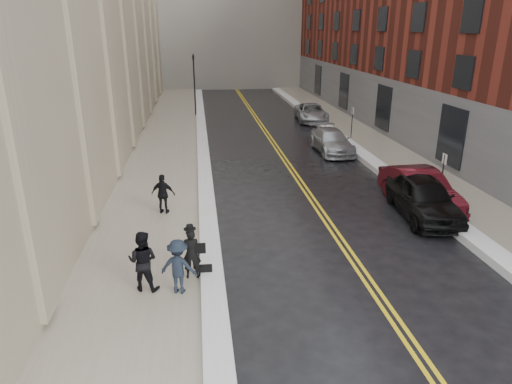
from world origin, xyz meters
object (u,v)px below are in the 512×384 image
object	(u,v)px
car_maroon	(420,189)
car_silver_far	(311,113)
pedestrian_a	(143,261)
pedestrian_b	(178,266)
pedestrian_c	(163,194)
car_silver_near	(331,141)
pedestrian_main	(191,254)
car_black	(423,197)

from	to	relation	value
car_maroon	car_silver_far	distance (m)	19.21
car_silver_far	pedestrian_a	world-z (taller)	pedestrian_a
pedestrian_b	pedestrian_c	size ratio (longest dim) A/B	0.99
car_maroon	car_silver_near	distance (m)	9.43
pedestrian_main	car_black	bearing A→B (deg)	-156.94
car_maroon	pedestrian_main	distance (m)	10.83
car_maroon	car_silver_far	xyz separation A→B (m)	(-0.00, 19.21, -0.10)
pedestrian_main	pedestrian_c	distance (m)	5.39
car_black	pedestrian_c	world-z (taller)	pedestrian_c
car_black	car_maroon	xyz separation A→B (m)	(0.34, 1.03, -0.03)
car_silver_near	pedestrian_b	size ratio (longest dim) A/B	2.95
car_black	pedestrian_main	size ratio (longest dim) A/B	3.04
car_maroon	pedestrian_a	world-z (taller)	pedestrian_a
car_silver_far	pedestrian_c	distance (m)	21.77
car_silver_far	pedestrian_c	world-z (taller)	pedestrian_c
car_silver_far	pedestrian_main	world-z (taller)	pedestrian_main
car_silver_far	pedestrian_c	size ratio (longest dim) A/B	3.06
car_black	pedestrian_main	xyz separation A→B (m)	(-9.26, -3.97, 0.12)
pedestrian_b	car_silver_far	bearing A→B (deg)	-95.09
car_black	car_silver_near	size ratio (longest dim) A/B	1.02
car_black	pedestrian_c	xyz separation A→B (m)	(-10.40, 1.30, 0.14)
pedestrian_main	pedestrian_a	world-z (taller)	pedestrian_a
pedestrian_b	pedestrian_c	xyz separation A→B (m)	(-0.79, 6.03, 0.01)
car_black	car_silver_near	xyz separation A→B (m)	(-0.81, 10.38, -0.13)
pedestrian_c	car_black	bearing A→B (deg)	-173.39
pedestrian_a	car_maroon	bearing A→B (deg)	-137.85
pedestrian_main	car_maroon	bearing A→B (deg)	-152.63
car_silver_near	pedestrian_c	distance (m)	13.22
car_black	car_maroon	size ratio (longest dim) A/B	1.00
pedestrian_c	car_silver_far	bearing A→B (deg)	-105.82
car_silver_far	pedestrian_a	bearing A→B (deg)	-109.07
car_maroon	car_silver_near	world-z (taller)	car_maroon
car_silver_near	pedestrian_b	bearing A→B (deg)	-120.97
pedestrian_a	pedestrian_c	xyz separation A→B (m)	(0.21, 5.74, -0.08)
pedestrian_c	car_maroon	bearing A→B (deg)	-167.70
pedestrian_main	pedestrian_a	size ratio (longest dim) A/B	0.89
car_black	pedestrian_a	distance (m)	11.50
pedestrian_c	car_silver_near	bearing A→B (deg)	-122.83
car_silver_near	car_black	bearing A→B (deg)	-86.31
car_maroon	pedestrian_c	size ratio (longest dim) A/B	2.96
car_silver_far	pedestrian_main	bearing A→B (deg)	-106.78
pedestrian_a	car_black	bearing A→B (deg)	-141.69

